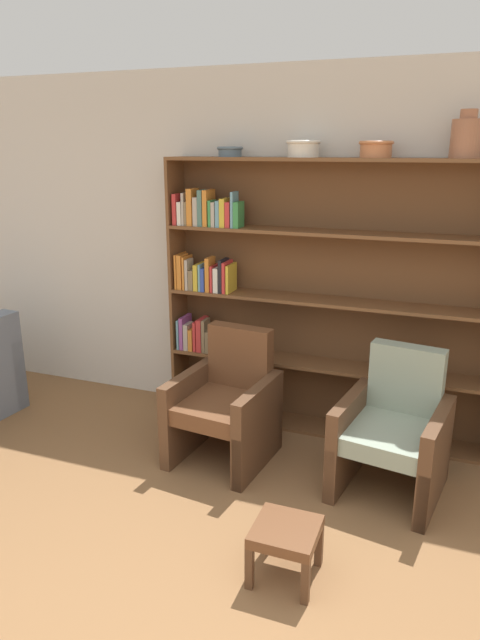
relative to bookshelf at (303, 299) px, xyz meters
name	(u,v)px	position (x,y,z in m)	size (l,w,h in m)	color
wall_back	(347,256)	(0.29, 0.16, 0.32)	(12.00, 0.06, 2.75)	silver
bookshelf	(303,299)	(0.00, 0.00, 0.00)	(2.54, 0.30, 2.10)	brown
bowl_sage	(230,151)	(-0.58, -0.03, 1.08)	(0.19, 0.19, 0.07)	slate
bowl_terracotta	(303,148)	(-0.03, -0.03, 1.11)	(0.24, 0.24, 0.12)	silver
bowl_cream	(376,148)	(0.48, -0.03, 1.10)	(0.24, 0.24, 0.11)	#C67547
vase_tall	(467,137)	(1.04, -0.03, 1.17)	(0.20, 0.20, 0.30)	#A36647
armchair_leather	(226,404)	(-0.37, -0.67, -0.65)	(0.71, 0.75, 0.92)	brown
armchair_cushioned	(394,432)	(0.80, -0.67, -0.65)	(0.74, 0.77, 0.92)	brown
footstool	(286,536)	(0.38, -1.71, -0.81)	(0.33, 0.33, 0.30)	brown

